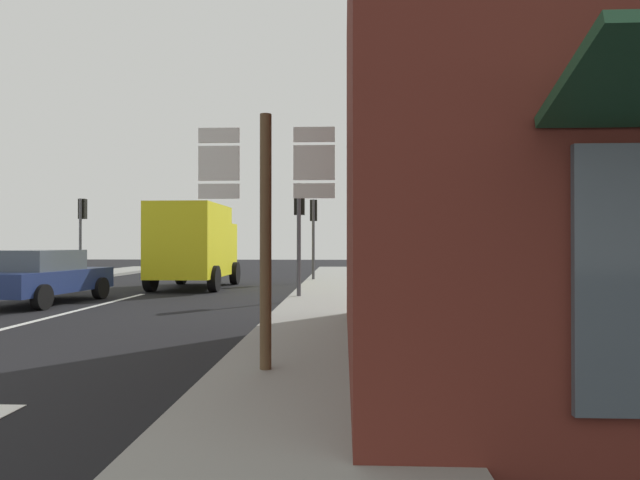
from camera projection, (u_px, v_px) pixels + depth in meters
ground_plane at (117, 301)px, 15.49m from camera, size 80.00×80.00×0.00m
sidewalk_right at (331, 308)px, 13.22m from camera, size 2.55×44.00×0.14m
lane_centre_stripe at (38, 320)px, 11.49m from camera, size 0.16×12.00×0.01m
sedan_far at (43, 276)px, 14.70m from camera, size 2.26×4.34×1.47m
delivery_truck at (195, 244)px, 19.87m from camera, size 2.50×5.01×3.05m
route_sign_post at (266, 221)px, 6.48m from camera, size 1.66×0.14×3.20m
traffic_light_near_right at (299, 214)px, 15.64m from camera, size 0.30×0.49×3.38m
traffic_light_far_left at (82, 220)px, 24.17m from camera, size 0.30×0.49×3.66m
traffic_light_far_right at (314, 221)px, 22.97m from camera, size 0.30×0.49×3.52m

